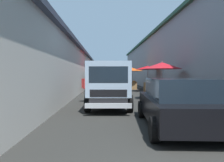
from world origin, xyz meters
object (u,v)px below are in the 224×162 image
(fruit_stall_near_left, at_px, (161,71))
(vendor_by_crates, at_px, (87,87))
(fruit_stall_mid_lane, at_px, (148,72))
(hatchback_car, at_px, (176,103))
(fruit_stall_far_left, at_px, (104,73))
(delivery_truck, at_px, (109,86))
(vendor_in_shade, at_px, (91,83))
(fruit_stall_near_right, at_px, (132,73))

(fruit_stall_near_left, bearing_deg, vendor_by_crates, 100.98)
(fruit_stall_near_left, relative_size, fruit_stall_mid_lane, 0.99)
(fruit_stall_near_left, bearing_deg, hatchback_car, 167.72)
(fruit_stall_far_left, relative_size, delivery_truck, 0.56)
(fruit_stall_mid_lane, bearing_deg, fruit_stall_far_left, 83.21)
(vendor_by_crates, bearing_deg, vendor_in_shade, 1.61)
(fruit_stall_near_left, height_order, fruit_stall_far_left, fruit_stall_near_left)
(hatchback_car, height_order, vendor_by_crates, vendor_by_crates)
(fruit_stall_near_right, bearing_deg, vendor_by_crates, 157.92)
(fruit_stall_near_right, distance_m, fruit_stall_near_left, 8.76)
(fruit_stall_mid_lane, relative_size, vendor_by_crates, 1.56)
(delivery_truck, height_order, vendor_by_crates, delivery_truck)
(fruit_stall_mid_lane, xyz_separation_m, vendor_by_crates, (-6.48, 4.88, -0.86))
(hatchback_car, bearing_deg, vendor_in_shade, 17.42)
(hatchback_car, relative_size, vendor_by_crates, 2.60)
(fruit_stall_near_right, relative_size, fruit_stall_mid_lane, 1.02)
(fruit_stall_near_right, height_order, vendor_in_shade, fruit_stall_near_right)
(fruit_stall_near_left, relative_size, hatchback_car, 0.59)
(fruit_stall_near_left, relative_size, fruit_stall_far_left, 0.85)
(fruit_stall_mid_lane, height_order, delivery_truck, fruit_stall_mid_lane)
(hatchback_car, relative_size, vendor_in_shade, 2.59)
(fruit_stall_mid_lane, xyz_separation_m, vendor_in_shade, (-1.67, 5.02, -0.85))
(fruit_stall_near_right, relative_size, fruit_stall_far_left, 0.88)
(fruit_stall_near_right, height_order, hatchback_car, fruit_stall_near_right)
(fruit_stall_near_right, bearing_deg, delivery_truck, 167.29)
(fruit_stall_near_left, height_order, hatchback_car, fruit_stall_near_left)
(vendor_in_shade, bearing_deg, fruit_stall_mid_lane, -71.62)
(fruit_stall_near_left, bearing_deg, fruit_stall_mid_lane, -4.12)
(fruit_stall_mid_lane, bearing_deg, vendor_by_crates, 143.00)
(fruit_stall_mid_lane, relative_size, delivery_truck, 0.48)
(fruit_stall_mid_lane, distance_m, delivery_truck, 9.59)
(fruit_stall_far_left, bearing_deg, hatchback_car, -169.99)
(fruit_stall_near_right, distance_m, vendor_by_crates, 10.40)
(vendor_in_shade, bearing_deg, vendor_by_crates, -178.39)
(fruit_stall_near_left, relative_size, delivery_truck, 0.48)
(fruit_stall_near_right, distance_m, delivery_truck, 12.27)
(fruit_stall_near_left, distance_m, fruit_stall_far_left, 7.06)
(fruit_stall_near_right, bearing_deg, hatchback_car, 176.95)
(fruit_stall_far_left, height_order, hatchback_car, fruit_stall_far_left)
(fruit_stall_near_right, distance_m, hatchback_car, 15.14)
(vendor_by_crates, bearing_deg, fruit_stall_near_right, -22.08)
(fruit_stall_near_right, height_order, fruit_stall_near_left, fruit_stall_near_left)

